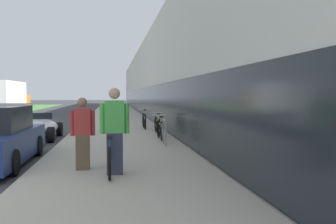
{
  "coord_description": "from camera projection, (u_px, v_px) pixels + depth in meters",
  "views": [
    {
      "loc": [
        5.1,
        -5.97,
        1.83
      ],
      "look_at": [
        7.7,
        11.84,
        0.96
      ],
      "focal_mm": 40.0,
      "sensor_mm": 36.0,
      "label": 1
    }
  ],
  "objects": [
    {
      "name": "sidewalk_slab",
      "position": [
        117.0,
        118.0,
        26.77
      ],
      "size": [
        4.2,
        70.0,
        0.15
      ],
      "color": "#B2AA99",
      "rests_on": "ground"
    },
    {
      "name": "cruiser_bike_middle",
      "position": [
        157.0,
        125.0,
        15.8
      ],
      "size": [
        0.52,
        1.79,
        0.89
      ],
      "color": "black",
      "rests_on": "sidewalk_slab"
    },
    {
      "name": "storefront_facade",
      "position": [
        191.0,
        82.0,
        35.57
      ],
      "size": [
        10.01,
        70.0,
        6.04
      ],
      "color": "silver",
      "rests_on": "ground"
    },
    {
      "name": "bike_rack_hoop",
      "position": [
        164.0,
        129.0,
        12.3
      ],
      "size": [
        0.05,
        0.6,
        0.84
      ],
      "color": "gray",
      "rests_on": "sidewalk_slab"
    },
    {
      "name": "moving_truck",
      "position": [
        2.0,
        102.0,
        23.93
      ],
      "size": [
        2.25,
        6.58,
        2.62
      ],
      "color": "orange",
      "rests_on": "ground"
    },
    {
      "name": "person_bystander",
      "position": [
        83.0,
        133.0,
        8.3
      ],
      "size": [
        0.55,
        0.21,
        1.6
      ],
      "color": "brown",
      "rests_on": "sidewalk_slab"
    },
    {
      "name": "person_rider",
      "position": [
        115.0,
        131.0,
        7.81
      ],
      "size": [
        0.62,
        0.24,
        1.81
      ],
      "color": "#33384C",
      "rests_on": "sidewalk_slab"
    },
    {
      "name": "cruiser_bike_nearest",
      "position": [
        160.0,
        129.0,
        13.79
      ],
      "size": [
        0.52,
        1.76,
        0.9
      ],
      "color": "black",
      "rests_on": "sidewalk_slab"
    },
    {
      "name": "cruiser_bike_farthest",
      "position": [
        144.0,
        120.0,
        18.2
      ],
      "size": [
        0.52,
        1.71,
        0.95
      ],
      "color": "black",
      "rests_on": "sidewalk_slab"
    },
    {
      "name": "vintage_roadster_curbside",
      "position": [
        35.0,
        128.0,
        15.02
      ],
      "size": [
        1.8,
        3.92,
        1.05
      ],
      "color": "white",
      "rests_on": "ground"
    },
    {
      "name": "tandem_bicycle",
      "position": [
        110.0,
        155.0,
        8.11
      ],
      "size": [
        0.52,
        2.38,
        0.83
      ],
      "color": "black",
      "rests_on": "sidewalk_slab"
    }
  ]
}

